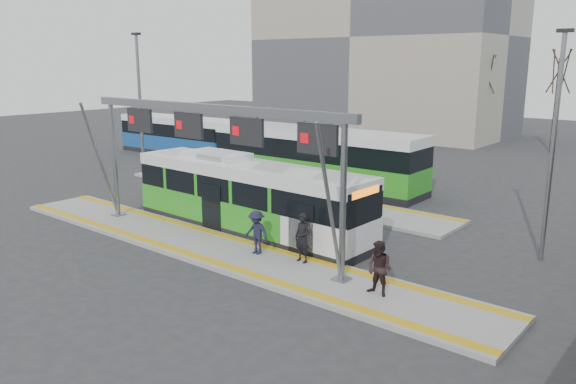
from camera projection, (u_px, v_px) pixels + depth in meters
The scene contains 18 objects.
ground at pixel (214, 250), 20.82m from camera, with size 120.00×120.00×0.00m, color #2D2D30.
platform_main at pixel (214, 248), 20.80m from camera, with size 22.00×3.00×0.15m, color gray.
platform_second at pixel (273, 194), 29.30m from camera, with size 20.00×3.00×0.15m, color gray.
tactile_main at pixel (214, 246), 20.79m from camera, with size 22.00×2.65×0.02m.
tactile_second at pixel (287, 189), 30.14m from camera, with size 20.00×0.35×0.02m.
gantry at pixel (209, 133), 20.25m from camera, with size 13.00×1.68×5.20m.
apartment_block at pixel (384, 37), 54.47m from camera, with size 24.50×12.50×18.40m.
hero_bus at pixel (248, 197), 22.94m from camera, with size 11.31×2.61×3.10m.
bg_bus_green at pixel (315, 158), 31.39m from camera, with size 12.92×2.98×3.22m.
bg_bus_blue at pixel (180, 136), 42.12m from camera, with size 10.88×2.84×2.82m.
passenger_a at pixel (303, 238), 19.00m from camera, with size 0.62×0.41×1.71m, color black.
passenger_b at pixel (379, 269), 16.27m from camera, with size 0.80×0.62×1.64m, color black.
passenger_c at pixel (256, 232), 19.82m from camera, with size 1.02×0.59×1.58m, color #1B1C31.
tree_left at pixel (485, 75), 45.45m from camera, with size 1.40×1.40×7.63m.
tree_mid at pixel (559, 72), 41.78m from camera, with size 1.40×1.40×8.04m.
tree_far at pixel (306, 77), 56.53m from camera, with size 1.40×1.40×7.04m.
lamp_west at pixel (140, 110), 29.25m from camera, with size 0.50×0.25×8.27m.
lamp_east at pixel (553, 143), 18.84m from camera, with size 0.50×0.25×7.87m.
Camera 1 is at (14.72, -13.52, 6.82)m, focal length 35.00 mm.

